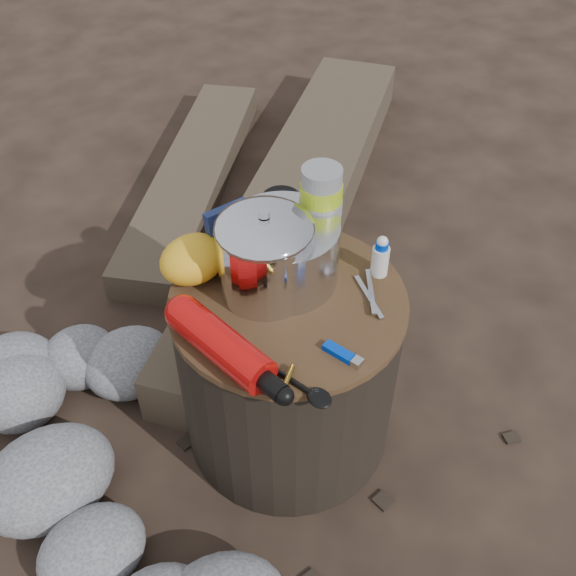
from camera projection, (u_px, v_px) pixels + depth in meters
ground at (288, 426)px, 1.68m from camera, size 60.00×60.00×0.00m
stump at (288, 369)px, 1.53m from camera, size 0.49×0.49×0.45m
rock_ring at (121, 458)px, 1.51m from camera, size 0.43×0.93×0.19m
log_main at (300, 201)px, 2.23m from camera, size 1.64×1.30×0.15m
log_small at (193, 178)px, 2.37m from camera, size 1.01×0.96×0.10m
foil_windscreen at (283, 252)px, 1.37m from camera, size 0.23×0.23×0.14m
camping_pot at (265, 254)px, 1.32m from camera, size 0.19×0.19×0.19m
fuel_bottle at (222, 344)px, 1.23m from camera, size 0.11×0.30×0.07m
thermos at (320, 215)px, 1.39m from camera, size 0.09×0.09×0.22m
travel_mug at (281, 219)px, 1.47m from camera, size 0.08×0.08×0.12m
stuff_sack at (193, 259)px, 1.38m from camera, size 0.14×0.12×0.10m
food_pouch at (230, 233)px, 1.42m from camera, size 0.10×0.03×0.13m
lighter at (339, 352)px, 1.26m from camera, size 0.04×0.08×0.01m
pot_grabber at (369, 296)px, 1.37m from camera, size 0.09×0.13×0.01m
spork at (287, 377)px, 1.22m from camera, size 0.07×0.16×0.01m
squeeze_bottle at (380, 258)px, 1.39m from camera, size 0.04×0.04×0.09m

